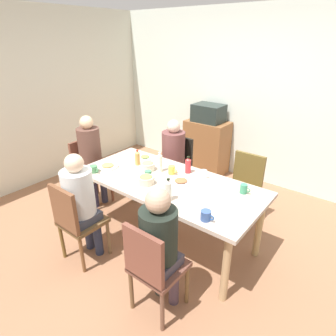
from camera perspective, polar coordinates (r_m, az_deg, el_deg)
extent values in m
plane|color=#966648|center=(3.47, 0.00, -13.83)|extent=(6.08, 6.08, 0.00)
cube|color=silver|center=(4.68, 17.01, 13.14)|extent=(5.31, 0.12, 2.60)
cube|color=silver|center=(4.85, -25.51, 12.21)|extent=(0.12, 4.44, 2.60)
cube|color=#C0AD9B|center=(3.06, 0.00, -2.89)|extent=(2.04, 0.94, 0.04)
cylinder|color=tan|center=(3.62, -15.34, -6.08)|extent=(0.07, 0.07, 0.72)
cylinder|color=tan|center=(2.63, 11.51, -19.13)|extent=(0.07, 0.07, 0.72)
cylinder|color=tan|center=(4.03, -7.08, -1.98)|extent=(0.07, 0.07, 0.72)
cylinder|color=tan|center=(3.17, 17.81, -11.25)|extent=(0.07, 0.07, 0.72)
cube|color=brown|center=(2.49, -1.80, -19.19)|extent=(0.40, 0.40, 0.04)
cylinder|color=brown|center=(2.65, -7.36, -22.98)|extent=(0.04, 0.04, 0.43)
cylinder|color=brown|center=(2.50, -1.16, -26.74)|extent=(0.04, 0.04, 0.43)
cylinder|color=brown|center=(2.82, -2.20, -19.09)|extent=(0.04, 0.04, 0.43)
cylinder|color=brown|center=(2.67, 3.82, -22.20)|extent=(0.04, 0.04, 0.43)
cube|color=brown|center=(2.23, -4.98, -17.33)|extent=(0.38, 0.04, 0.45)
cylinder|color=#3E4138|center=(2.73, -1.68, -20.56)|extent=(0.09, 0.09, 0.45)
cylinder|color=#473745|center=(2.66, 1.18, -22.08)|extent=(0.09, 0.09, 0.45)
cube|color=#3E3A47|center=(2.45, -1.82, -18.18)|extent=(0.30, 0.30, 0.10)
cylinder|color=black|center=(2.27, -1.91, -13.22)|extent=(0.30, 0.30, 0.44)
sphere|color=tan|center=(2.10, -2.03, -6.62)|extent=(0.19, 0.19, 0.19)
cube|color=brown|center=(3.57, 14.27, -4.97)|extent=(0.40, 0.40, 0.04)
cylinder|color=brown|center=(3.77, 17.36, -7.64)|extent=(0.04, 0.04, 0.43)
cylinder|color=brown|center=(3.87, 12.72, -6.11)|extent=(0.04, 0.04, 0.43)
cylinder|color=brown|center=(3.50, 15.23, -10.10)|extent=(0.04, 0.04, 0.43)
cylinder|color=brown|center=(3.61, 10.28, -8.36)|extent=(0.04, 0.04, 0.43)
cube|color=brown|center=(3.61, 15.87, -0.57)|extent=(0.38, 0.04, 0.45)
cube|color=black|center=(4.02, 1.05, -0.61)|extent=(0.40, 0.40, 0.04)
cylinder|color=black|center=(4.16, 4.32, -3.24)|extent=(0.04, 0.04, 0.43)
cylinder|color=black|center=(4.33, 0.60, -1.94)|extent=(0.04, 0.04, 0.43)
cylinder|color=black|center=(3.91, 1.50, -5.10)|extent=(0.04, 0.04, 0.43)
cylinder|color=black|center=(4.10, -2.31, -3.63)|extent=(0.04, 0.04, 0.43)
cube|color=black|center=(4.06, 2.62, 3.25)|extent=(0.38, 0.04, 0.45)
cylinder|color=#494040|center=(4.00, 1.07, -4.18)|extent=(0.09, 0.09, 0.45)
cylinder|color=#383944|center=(4.09, -0.72, -3.51)|extent=(0.09, 0.09, 0.45)
cube|color=#493C47|center=(3.99, 1.06, 0.16)|extent=(0.30, 0.30, 0.10)
cylinder|color=brown|center=(3.88, 1.09, 3.94)|extent=(0.32, 0.32, 0.46)
sphere|color=beige|center=(3.78, 1.13, 8.35)|extent=(0.18, 0.18, 0.18)
cube|color=brown|center=(4.06, -14.82, -1.22)|extent=(0.40, 0.40, 0.04)
cylinder|color=brown|center=(4.37, -14.14, -2.49)|extent=(0.04, 0.04, 0.43)
cylinder|color=brown|center=(4.20, -17.74, -4.13)|extent=(0.04, 0.04, 0.43)
cylinder|color=brown|center=(4.13, -11.18, -3.86)|extent=(0.04, 0.04, 0.43)
cylinder|color=brown|center=(3.95, -14.87, -5.68)|extent=(0.04, 0.04, 0.43)
cube|color=brown|center=(4.10, -16.73, 2.42)|extent=(0.04, 0.38, 0.45)
cylinder|color=#2D324C|center=(4.13, -12.77, -3.90)|extent=(0.09, 0.09, 0.45)
cylinder|color=#2F3052|center=(4.04, -14.50, -4.74)|extent=(0.09, 0.09, 0.45)
cube|color=#372B45|center=(4.03, -14.92, -0.46)|extent=(0.30, 0.30, 0.10)
cylinder|color=brown|center=(3.91, -15.43, 3.84)|extent=(0.29, 0.29, 0.55)
sphere|color=beige|center=(3.80, -16.03, 8.78)|extent=(0.17, 0.17, 0.17)
cube|color=brown|center=(3.10, -16.70, -10.26)|extent=(0.40, 0.40, 0.04)
cylinder|color=brown|center=(3.28, -20.45, -13.53)|extent=(0.04, 0.04, 0.43)
cylinder|color=brown|center=(3.05, -16.84, -16.32)|extent=(0.04, 0.04, 0.43)
cylinder|color=brown|center=(3.42, -15.64, -11.05)|extent=(0.04, 0.04, 0.43)
cylinder|color=brown|center=(3.20, -11.84, -13.46)|extent=(0.04, 0.04, 0.43)
cube|color=brown|center=(2.90, -20.13, -7.91)|extent=(0.38, 0.04, 0.45)
cylinder|color=#292E45|center=(3.32, -15.67, -12.04)|extent=(0.09, 0.09, 0.45)
cylinder|color=#242C46|center=(3.22, -13.89, -13.21)|extent=(0.09, 0.09, 0.45)
cube|color=#363B49|center=(3.07, -16.83, -9.34)|extent=(0.30, 0.30, 0.10)
cylinder|color=silver|center=(2.92, -17.51, -4.73)|extent=(0.30, 0.30, 0.47)
sphere|color=beige|center=(2.79, -18.33, 0.92)|extent=(0.18, 0.18, 0.18)
cylinder|color=white|center=(3.61, -4.64, 2.02)|extent=(0.20, 0.20, 0.01)
ellipsoid|color=#7F9A47|center=(3.60, -4.65, 2.31)|extent=(0.11, 0.11, 0.02)
cylinder|color=white|center=(3.01, 2.61, -2.85)|extent=(0.24, 0.24, 0.01)
ellipsoid|color=#A2633B|center=(3.00, 2.61, -2.52)|extent=(0.13, 0.13, 0.02)
cylinder|color=silver|center=(3.43, -11.98, 0.30)|extent=(0.25, 0.25, 0.01)
ellipsoid|color=tan|center=(3.43, -12.01, 0.59)|extent=(0.14, 0.14, 0.02)
cylinder|color=beige|center=(2.98, -4.42, -2.47)|extent=(0.17, 0.17, 0.08)
ellipsoid|color=#869F51|center=(2.96, -4.44, -1.79)|extent=(0.13, 0.13, 0.04)
cylinder|color=beige|center=(3.28, -4.08, 0.29)|extent=(0.16, 0.16, 0.09)
ellipsoid|color=tan|center=(3.26, -4.10, 0.97)|extent=(0.13, 0.13, 0.04)
cylinder|color=#4A8A57|center=(3.33, -14.68, -0.19)|extent=(0.09, 0.09, 0.08)
torus|color=#4D8A5B|center=(3.29, -14.07, -0.45)|extent=(0.05, 0.01, 0.05)
cylinder|color=#385697|center=(2.43, 7.58, -9.40)|extent=(0.09, 0.09, 0.09)
torus|color=#2C569A|center=(2.41, 8.74, -9.84)|extent=(0.05, 0.01, 0.05)
cylinder|color=white|center=(3.15, 7.17, -1.09)|extent=(0.07, 0.07, 0.08)
torus|color=white|center=(3.13, 7.90, -1.32)|extent=(0.05, 0.01, 0.05)
cylinder|color=#3E9169|center=(2.89, 14.91, -4.04)|extent=(0.07, 0.07, 0.10)
torus|color=#4A895E|center=(2.88, 15.76, -4.31)|extent=(0.05, 0.01, 0.05)
cylinder|color=#E4CD49|center=(3.18, 0.73, -0.38)|extent=(0.07, 0.07, 0.10)
torus|color=#DDCC54|center=(3.15, 1.44, -0.61)|extent=(0.05, 0.01, 0.05)
cylinder|color=#468A63|center=(3.11, -4.01, -1.25)|extent=(0.07, 0.07, 0.08)
torus|color=#4C9158|center=(3.08, -3.33, -1.50)|extent=(0.05, 0.01, 0.05)
cylinder|color=#C09145|center=(3.42, -6.13, 1.82)|extent=(0.06, 0.06, 0.15)
cone|color=tan|center=(3.38, -6.20, 3.22)|extent=(0.05, 0.05, 0.03)
cylinder|color=red|center=(3.38, -6.21, 3.53)|extent=(0.03, 0.03, 0.01)
cylinder|color=red|center=(3.20, 4.04, 0.33)|extent=(0.07, 0.07, 0.15)
cone|color=#CF3B36|center=(3.17, 4.09, 1.85)|extent=(0.06, 0.06, 0.03)
cylinder|color=black|center=(3.16, 4.10, 2.18)|extent=(0.03, 0.03, 0.01)
cylinder|color=silver|center=(3.21, -1.65, 0.88)|extent=(0.06, 0.06, 0.20)
cone|color=silver|center=(3.17, -1.68, 2.75)|extent=(0.05, 0.05, 0.03)
cylinder|color=white|center=(3.16, -1.68, 3.09)|extent=(0.03, 0.03, 0.01)
cylinder|color=silver|center=(2.65, 0.06, -4.76)|extent=(0.06, 0.06, 0.19)
cone|color=silver|center=(2.60, 0.06, -2.67)|extent=(0.06, 0.06, 0.03)
cylinder|color=black|center=(2.59, 0.06, -2.28)|extent=(0.03, 0.03, 0.01)
cube|color=brown|center=(4.91, 7.71, 4.17)|extent=(0.70, 0.44, 0.90)
cube|color=#242F2C|center=(4.74, 8.12, 10.85)|extent=(0.48, 0.36, 0.28)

